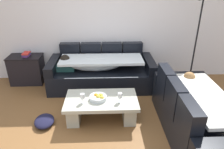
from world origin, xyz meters
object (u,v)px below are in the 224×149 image
Objects in this scene: couch_along_wall at (100,72)px; wine_glass_near_left at (83,97)px; crumpled_garment at (44,121)px; coffee_table at (101,106)px; wine_glass_near_right at (120,96)px; floor_lamp at (195,36)px; couch_near_window at (196,114)px; side_cabinet at (27,69)px; book_stack_on_cabinet at (26,54)px; fruit_bowl at (98,97)px.

couch_along_wall is 1.31m from wine_glass_near_left.
crumpled_garment is at bearing -177.12° from wine_glass_near_left.
coffee_table reaches higher than crumpled_garment.
wine_glass_near_right is 2.13m from floor_lamp.
crumpled_garment is at bearing 83.12° from couch_near_window.
side_cabinet reaches higher than wine_glass_near_right.
coffee_table is at bearing 73.18° from couch_near_window.
couch_near_window reaches higher than side_cabinet.
book_stack_on_cabinet is at bearing 131.75° from wine_glass_near_left.
couch_near_window is 2.67× the size of side_cabinet.
couch_along_wall reaches higher than crumpled_garment.
book_stack_on_cabinet is (-1.34, 1.50, 0.19)m from wine_glass_near_left.
floor_lamp reaches higher than book_stack_on_cabinet.
side_cabinet is (-1.68, 1.39, 0.08)m from coffee_table.
fruit_bowl is 0.14× the size of floor_lamp.
couch_along_wall is at bearing 78.31° from wine_glass_near_left.
wine_glass_near_right is 0.09× the size of floor_lamp.
wine_glass_near_right is 0.78× the size of book_stack_on_cabinet.
couch_near_window is 1.18m from wine_glass_near_right.
couch_along_wall reaches higher than coffee_table.
couch_near_window reaches higher than wine_glass_near_left.
book_stack_on_cabinet is 0.11× the size of floor_lamp.
couch_along_wall is 1.85× the size of coffee_table.
wine_glass_near_right is 0.23× the size of side_cabinet.
floor_lamp is at bearing -1.24° from couch_along_wall.
wine_glass_near_right is at bearing 74.30° from couch_near_window.
couch_near_window is 3.60m from side_cabinet.
wine_glass_near_left is 0.09× the size of floor_lamp.
wine_glass_near_left is 0.59m from wine_glass_near_right.
wine_glass_near_left is at bearing 2.88° from crumpled_garment.
couch_near_window is 4.80× the size of crumpled_garment.
couch_along_wall reaches higher than wine_glass_near_right.
crumpled_garment is (-2.37, 0.29, -0.28)m from couch_near_window.
side_cabinet is at bearing 178.31° from book_stack_on_cabinet.
coffee_table is 0.19m from fruit_bowl.
side_cabinet is 1.72m from crumpled_garment.
fruit_bowl is 1.69× the size of wine_glass_near_left.
wine_glass_near_left is at bearing -48.25° from book_stack_on_cabinet.
couch_near_window reaches higher than fruit_bowl.
side_cabinet reaches higher than crumpled_garment.
crumpled_garment is (0.69, -1.53, -0.62)m from book_stack_on_cabinet.
book_stack_on_cabinet is 3.58m from floor_lamp.
book_stack_on_cabinet reaches higher than fruit_bowl.
crumpled_garment is (-2.86, -1.27, -1.06)m from floor_lamp.
wine_glass_near_right is at bearing -0.19° from wine_glass_near_left.
couch_along_wall is 1.33m from wine_glass_near_right.
side_cabinet is (-1.39, 1.50, -0.17)m from wine_glass_near_left.
wine_glass_near_right is (0.35, -0.08, 0.07)m from fruit_bowl.
book_stack_on_cabinet is (-1.63, 1.39, 0.44)m from coffee_table.
crumpled_garment is (-0.91, -1.31, -0.27)m from couch_along_wall.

